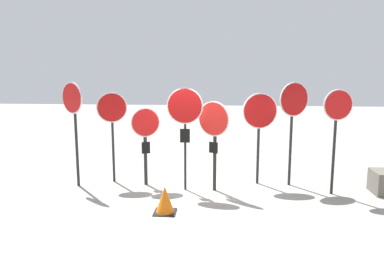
{
  "coord_description": "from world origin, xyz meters",
  "views": [
    {
      "loc": [
        0.46,
        -9.18,
        3.03
      ],
      "look_at": [
        -0.24,
        0.0,
        1.5
      ],
      "focal_mm": 35.0,
      "sensor_mm": 36.0,
      "label": 1
    }
  ],
  "objects_px": {
    "traffic_cone_0": "(165,200)",
    "stop_sign_6": "(293,109)",
    "stop_sign_0": "(73,110)",
    "stop_sign_5": "(260,118)",
    "stop_sign_2": "(145,133)",
    "stop_sign_4": "(214,129)",
    "stop_sign_3": "(185,114)",
    "stop_sign_1": "(112,116)",
    "stop_sign_7": "(337,118)"
  },
  "relations": [
    {
      "from": "traffic_cone_0",
      "to": "stop_sign_6",
      "type": "bearing_deg",
      "value": 34.92
    },
    {
      "from": "stop_sign_0",
      "to": "traffic_cone_0",
      "type": "height_order",
      "value": "stop_sign_0"
    },
    {
      "from": "stop_sign_5",
      "to": "stop_sign_2",
      "type": "bearing_deg",
      "value": 173.59
    },
    {
      "from": "stop_sign_2",
      "to": "traffic_cone_0",
      "type": "height_order",
      "value": "stop_sign_2"
    },
    {
      "from": "stop_sign_5",
      "to": "stop_sign_6",
      "type": "bearing_deg",
      "value": -16.28
    },
    {
      "from": "stop_sign_4",
      "to": "stop_sign_6",
      "type": "distance_m",
      "value": 2.09
    },
    {
      "from": "stop_sign_3",
      "to": "stop_sign_0",
      "type": "bearing_deg",
      "value": 178.57
    },
    {
      "from": "stop_sign_1",
      "to": "stop_sign_6",
      "type": "relative_size",
      "value": 0.9
    },
    {
      "from": "stop_sign_3",
      "to": "stop_sign_6",
      "type": "xyz_separation_m",
      "value": [
        2.66,
        0.59,
        0.07
      ]
    },
    {
      "from": "stop_sign_4",
      "to": "stop_sign_5",
      "type": "xyz_separation_m",
      "value": [
        1.14,
        0.63,
        0.19
      ]
    },
    {
      "from": "stop_sign_2",
      "to": "stop_sign_7",
      "type": "distance_m",
      "value": 4.61
    },
    {
      "from": "traffic_cone_0",
      "to": "stop_sign_0",
      "type": "bearing_deg",
      "value": 147.91
    },
    {
      "from": "stop_sign_3",
      "to": "stop_sign_7",
      "type": "relative_size",
      "value": 1.01
    },
    {
      "from": "stop_sign_7",
      "to": "stop_sign_4",
      "type": "bearing_deg",
      "value": 165.13
    },
    {
      "from": "stop_sign_6",
      "to": "stop_sign_3",
      "type": "bearing_deg",
      "value": 164.61
    },
    {
      "from": "stop_sign_1",
      "to": "stop_sign_6",
      "type": "bearing_deg",
      "value": -17.15
    },
    {
      "from": "stop_sign_4",
      "to": "stop_sign_5",
      "type": "relative_size",
      "value": 0.93
    },
    {
      "from": "stop_sign_2",
      "to": "stop_sign_3",
      "type": "bearing_deg",
      "value": -40.68
    },
    {
      "from": "stop_sign_3",
      "to": "stop_sign_7",
      "type": "height_order",
      "value": "stop_sign_3"
    },
    {
      "from": "stop_sign_7",
      "to": "stop_sign_2",
      "type": "bearing_deg",
      "value": 161.65
    },
    {
      "from": "stop_sign_0",
      "to": "stop_sign_4",
      "type": "distance_m",
      "value": 3.51
    },
    {
      "from": "stop_sign_4",
      "to": "stop_sign_7",
      "type": "bearing_deg",
      "value": 29.01
    },
    {
      "from": "stop_sign_6",
      "to": "stop_sign_7",
      "type": "distance_m",
      "value": 1.09
    },
    {
      "from": "stop_sign_1",
      "to": "stop_sign_3",
      "type": "distance_m",
      "value": 2.0
    },
    {
      "from": "stop_sign_2",
      "to": "stop_sign_5",
      "type": "height_order",
      "value": "stop_sign_5"
    },
    {
      "from": "stop_sign_3",
      "to": "stop_sign_5",
      "type": "height_order",
      "value": "stop_sign_3"
    },
    {
      "from": "traffic_cone_0",
      "to": "stop_sign_5",
      "type": "bearing_deg",
      "value": 44.76
    },
    {
      "from": "stop_sign_7",
      "to": "stop_sign_5",
      "type": "bearing_deg",
      "value": 144.39
    },
    {
      "from": "stop_sign_1",
      "to": "stop_sign_2",
      "type": "xyz_separation_m",
      "value": [
        0.9,
        -0.19,
        -0.4
      ]
    },
    {
      "from": "stop_sign_0",
      "to": "stop_sign_7",
      "type": "xyz_separation_m",
      "value": [
        6.32,
        -0.14,
        -0.1
      ]
    },
    {
      "from": "stop_sign_6",
      "to": "stop_sign_7",
      "type": "bearing_deg",
      "value": -63.43
    },
    {
      "from": "stop_sign_2",
      "to": "stop_sign_5",
      "type": "relative_size",
      "value": 0.85
    },
    {
      "from": "stop_sign_1",
      "to": "stop_sign_3",
      "type": "bearing_deg",
      "value": -32.93
    },
    {
      "from": "stop_sign_3",
      "to": "traffic_cone_0",
      "type": "xyz_separation_m",
      "value": [
        -0.28,
        -1.47,
        -1.62
      ]
    },
    {
      "from": "stop_sign_2",
      "to": "stop_sign_7",
      "type": "xyz_separation_m",
      "value": [
        4.57,
        -0.37,
        0.48
      ]
    },
    {
      "from": "stop_sign_3",
      "to": "stop_sign_5",
      "type": "xyz_separation_m",
      "value": [
        1.84,
        0.64,
        -0.16
      ]
    },
    {
      "from": "stop_sign_3",
      "to": "stop_sign_4",
      "type": "distance_m",
      "value": 0.78
    },
    {
      "from": "stop_sign_0",
      "to": "stop_sign_2",
      "type": "xyz_separation_m",
      "value": [
        1.75,
        0.23,
        -0.59
      ]
    },
    {
      "from": "stop_sign_1",
      "to": "stop_sign_2",
      "type": "height_order",
      "value": "stop_sign_1"
    },
    {
      "from": "stop_sign_2",
      "to": "stop_sign_6",
      "type": "relative_size",
      "value": 0.76
    },
    {
      "from": "stop_sign_6",
      "to": "stop_sign_1",
      "type": "bearing_deg",
      "value": 153.11
    },
    {
      "from": "stop_sign_0",
      "to": "stop_sign_1",
      "type": "distance_m",
      "value": 0.97
    },
    {
      "from": "stop_sign_4",
      "to": "traffic_cone_0",
      "type": "xyz_separation_m",
      "value": [
        -0.98,
        -1.48,
        -1.26
      ]
    },
    {
      "from": "stop_sign_5",
      "to": "stop_sign_4",
      "type": "bearing_deg",
      "value": -163.95
    },
    {
      "from": "stop_sign_1",
      "to": "traffic_cone_0",
      "type": "distance_m",
      "value": 2.97
    },
    {
      "from": "stop_sign_2",
      "to": "stop_sign_3",
      "type": "height_order",
      "value": "stop_sign_3"
    },
    {
      "from": "stop_sign_4",
      "to": "stop_sign_7",
      "type": "xyz_separation_m",
      "value": [
        2.84,
        -0.06,
        0.3
      ]
    },
    {
      "from": "stop_sign_0",
      "to": "stop_sign_2",
      "type": "height_order",
      "value": "stop_sign_0"
    },
    {
      "from": "stop_sign_5",
      "to": "stop_sign_1",
      "type": "bearing_deg",
      "value": 169.3
    },
    {
      "from": "stop_sign_3",
      "to": "stop_sign_5",
      "type": "distance_m",
      "value": 1.96
    }
  ]
}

